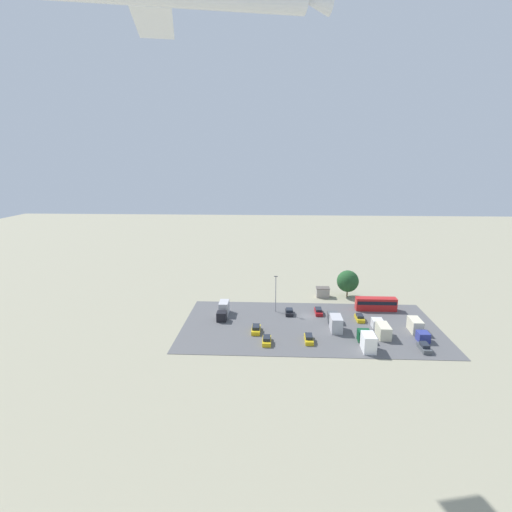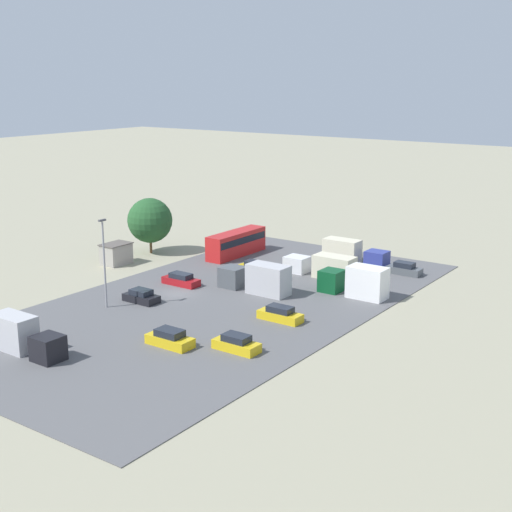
{
  "view_description": "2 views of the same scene",
  "coord_description": "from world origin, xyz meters",
  "px_view_note": "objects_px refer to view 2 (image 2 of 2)",
  "views": [
    {
      "loc": [
        8.46,
        95.46,
        38.02
      ],
      "look_at": [
        11.94,
        24.73,
        21.4
      ],
      "focal_mm": 28.0,
      "sensor_mm": 36.0,
      "label": 1
    },
    {
      "loc": [
        58.33,
        52.48,
        24.21
      ],
      "look_at": [
        -4.06,
        8.18,
        4.85
      ],
      "focal_mm": 50.0,
      "sensor_mm": 36.0,
      "label": 2
    }
  ],
  "objects_px": {
    "shed_building": "(116,254)",
    "parked_truck_0": "(23,336)",
    "parked_car_1": "(170,339)",
    "parked_car_5": "(181,280)",
    "parked_truck_2": "(258,279)",
    "parked_car_2": "(404,269)",
    "parked_car_4": "(255,268)",
    "bus": "(236,243)",
    "parked_truck_4": "(357,282)",
    "parked_truck_1": "(352,253)",
    "parked_car_6": "(141,297)",
    "parked_car_0": "(280,314)",
    "parked_truck_3": "(324,266)",
    "parked_car_3": "(236,344)"
  },
  "relations": [
    {
      "from": "parked_car_6",
      "to": "parked_truck_2",
      "type": "bearing_deg",
      "value": 141.33
    },
    {
      "from": "parked_car_1",
      "to": "parked_car_5",
      "type": "distance_m",
      "value": 19.75
    },
    {
      "from": "parked_truck_3",
      "to": "parked_car_0",
      "type": "bearing_deg",
      "value": -164.47
    },
    {
      "from": "bus",
      "to": "parked_truck_4",
      "type": "height_order",
      "value": "parked_truck_4"
    },
    {
      "from": "parked_car_1",
      "to": "parked_truck_4",
      "type": "height_order",
      "value": "parked_truck_4"
    },
    {
      "from": "parked_car_2",
      "to": "parked_truck_3",
      "type": "distance_m",
      "value": 10.33
    },
    {
      "from": "parked_car_1",
      "to": "parked_car_5",
      "type": "relative_size",
      "value": 0.97
    },
    {
      "from": "parked_car_5",
      "to": "parked_truck_3",
      "type": "xyz_separation_m",
      "value": [
        -12.96,
        12.0,
        0.71
      ]
    },
    {
      "from": "shed_building",
      "to": "parked_car_1",
      "type": "height_order",
      "value": "shed_building"
    },
    {
      "from": "parked_car_1",
      "to": "parked_car_6",
      "type": "bearing_deg",
      "value": -124.96
    },
    {
      "from": "shed_building",
      "to": "parked_truck_1",
      "type": "distance_m",
      "value": 31.23
    },
    {
      "from": "parked_car_0",
      "to": "parked_car_4",
      "type": "bearing_deg",
      "value": -136.7
    },
    {
      "from": "parked_car_6",
      "to": "parked_truck_1",
      "type": "height_order",
      "value": "parked_truck_1"
    },
    {
      "from": "bus",
      "to": "parked_car_5",
      "type": "distance_m",
      "value": 15.73
    },
    {
      "from": "parked_car_3",
      "to": "parked_truck_2",
      "type": "relative_size",
      "value": 0.5
    },
    {
      "from": "parked_car_5",
      "to": "parked_truck_3",
      "type": "bearing_deg",
      "value": 137.21
    },
    {
      "from": "parked_car_2",
      "to": "bus",
      "type": "bearing_deg",
      "value": -79.04
    },
    {
      "from": "parked_car_1",
      "to": "parked_car_5",
      "type": "xyz_separation_m",
      "value": [
        -15.51,
        -12.23,
        -0.06
      ]
    },
    {
      "from": "parked_car_1",
      "to": "parked_truck_4",
      "type": "relative_size",
      "value": 0.58
    },
    {
      "from": "parked_car_2",
      "to": "parked_car_5",
      "type": "height_order",
      "value": "parked_car_2"
    },
    {
      "from": "parked_car_2",
      "to": "parked_car_5",
      "type": "distance_m",
      "value": 27.94
    },
    {
      "from": "parked_car_0",
      "to": "parked_truck_1",
      "type": "distance_m",
      "value": 25.33
    },
    {
      "from": "parked_car_2",
      "to": "parked_truck_2",
      "type": "relative_size",
      "value": 0.49
    },
    {
      "from": "parked_truck_2",
      "to": "parked_truck_3",
      "type": "height_order",
      "value": "parked_truck_2"
    },
    {
      "from": "parked_truck_1",
      "to": "parked_car_5",
      "type": "bearing_deg",
      "value": -28.96
    },
    {
      "from": "parked_truck_4",
      "to": "parked_car_5",
      "type": "bearing_deg",
      "value": 113.02
    },
    {
      "from": "parked_car_5",
      "to": "shed_building",
      "type": "bearing_deg",
      "value": -100.78
    },
    {
      "from": "parked_car_4",
      "to": "parked_car_6",
      "type": "height_order",
      "value": "parked_car_4"
    },
    {
      "from": "parked_car_2",
      "to": "parked_car_3",
      "type": "relative_size",
      "value": 0.99
    },
    {
      "from": "parked_car_1",
      "to": "parked_truck_1",
      "type": "distance_m",
      "value": 36.54
    },
    {
      "from": "parked_car_5",
      "to": "parked_truck_4",
      "type": "height_order",
      "value": "parked_truck_4"
    },
    {
      "from": "parked_car_5",
      "to": "parked_truck_1",
      "type": "distance_m",
      "value": 24.04
    },
    {
      "from": "parked_car_1",
      "to": "parked_truck_2",
      "type": "bearing_deg",
      "value": -170.55
    },
    {
      "from": "parked_truck_2",
      "to": "bus",
      "type": "bearing_deg",
      "value": 45.06
    },
    {
      "from": "parked_car_6",
      "to": "parked_truck_2",
      "type": "relative_size",
      "value": 0.46
    },
    {
      "from": "shed_building",
      "to": "parked_truck_0",
      "type": "xyz_separation_m",
      "value": [
        26.87,
        16.18,
        0.15
      ]
    },
    {
      "from": "parked_car_2",
      "to": "parked_car_5",
      "type": "relative_size",
      "value": 0.92
    },
    {
      "from": "parked_car_5",
      "to": "parked_truck_2",
      "type": "relative_size",
      "value": 0.54
    },
    {
      "from": "parked_car_3",
      "to": "parked_car_6",
      "type": "bearing_deg",
      "value": -107.48
    },
    {
      "from": "parked_car_6",
      "to": "parked_truck_1",
      "type": "distance_m",
      "value": 30.54
    },
    {
      "from": "parked_truck_0",
      "to": "parked_truck_2",
      "type": "relative_size",
      "value": 0.92
    },
    {
      "from": "parked_car_3",
      "to": "parked_car_4",
      "type": "distance_m",
      "value": 26.62
    },
    {
      "from": "bus",
      "to": "parked_car_1",
      "type": "distance_m",
      "value": 34.55
    },
    {
      "from": "bus",
      "to": "parked_truck_0",
      "type": "relative_size",
      "value": 1.29
    },
    {
      "from": "shed_building",
      "to": "parked_truck_4",
      "type": "xyz_separation_m",
      "value": [
        -5.54,
        32.71,
        0.31
      ]
    },
    {
      "from": "parked_car_2",
      "to": "parked_car_4",
      "type": "xyz_separation_m",
      "value": [
        10.09,
        -15.78,
        -0.05
      ]
    },
    {
      "from": "parked_car_0",
      "to": "parked_truck_2",
      "type": "relative_size",
      "value": 0.53
    },
    {
      "from": "bus",
      "to": "parked_car_5",
      "type": "xyz_separation_m",
      "value": [
        15.33,
        3.28,
        -1.21
      ]
    },
    {
      "from": "parked_truck_1",
      "to": "parked_truck_4",
      "type": "distance_m",
      "value": 14.92
    },
    {
      "from": "parked_truck_3",
      "to": "parked_car_5",
      "type": "bearing_deg",
      "value": 137.21
    }
  ]
}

